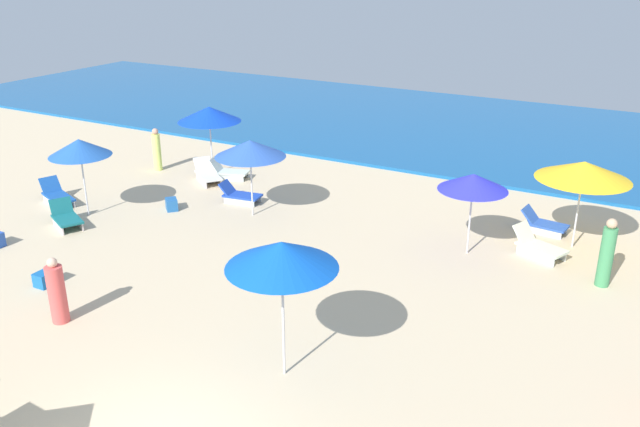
{
  "coord_description": "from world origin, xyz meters",
  "views": [
    {
      "loc": [
        6.37,
        -5.94,
        7.53
      ],
      "look_at": [
        -1.36,
        8.06,
        1.2
      ],
      "focal_mm": 37.1,
      "sensor_mm": 36.0,
      "label": 1
    }
  ],
  "objects": [
    {
      "name": "cooler_box_2",
      "position": [
        -7.06,
        8.74,
        0.18
      ],
      "size": [
        0.58,
        0.57,
        0.35
      ],
      "primitive_type": "cube",
      "rotation": [
        0.0,
        0.0,
        2.41
      ],
      "color": "#205CA4",
      "rests_on": "ground_plane"
    },
    {
      "name": "umbrella_3",
      "position": [
        -8.15,
        12.25,
        2.22
      ],
      "size": [
        2.24,
        2.24,
        2.48
      ],
      "color": "silver",
      "rests_on": "ground_plane"
    },
    {
      "name": "lounge_chair_3_0",
      "position": [
        -7.78,
        11.48,
        0.27
      ],
      "size": [
        1.62,
        1.4,
        0.71
      ],
      "rotation": [
        0.0,
        0.0,
        0.95
      ],
      "color": "silver",
      "rests_on": "ground_plane"
    },
    {
      "name": "beachgoer_4",
      "position": [
        -10.2,
        11.65,
        0.76
      ],
      "size": [
        0.36,
        0.36,
        1.58
      ],
      "rotation": [
        0.0,
        0.0,
        2.9
      ],
      "color": "#DFF670",
      "rests_on": "ground_plane"
    },
    {
      "name": "umbrella_2",
      "position": [
        4.45,
        11.86,
        2.2
      ],
      "size": [
        2.47,
        2.47,
        2.45
      ],
      "color": "silver",
      "rests_on": "ground_plane"
    },
    {
      "name": "lounge_chair_3_1",
      "position": [
        -7.34,
        12.11,
        0.26
      ],
      "size": [
        1.44,
        0.95,
        0.72
      ],
      "rotation": [
        0.0,
        0.0,
        1.85
      ],
      "color": "silver",
      "rests_on": "ground_plane"
    },
    {
      "name": "beachgoer_5",
      "position": [
        -4.69,
        2.34,
        0.7
      ],
      "size": [
        0.49,
        0.49,
        1.53
      ],
      "rotation": [
        0.0,
        0.0,
        5.87
      ],
      "color": "#E85754",
      "rests_on": "ground_plane"
    },
    {
      "name": "beachgoer_2",
      "position": [
        5.45,
        9.87,
        0.83
      ],
      "size": [
        0.46,
        0.46,
        1.74
      ],
      "rotation": [
        0.0,
        0.0,
        5.32
      ],
      "color": "#42935A",
      "rests_on": "ground_plane"
    },
    {
      "name": "ocean",
      "position": [
        0.0,
        22.88,
        0.06
      ],
      "size": [
        60.0,
        14.24,
        0.12
      ],
      "primitive_type": "cube",
      "color": "#17599A",
      "rests_on": "ground_plane"
    },
    {
      "name": "umbrella_5",
      "position": [
        -4.58,
        9.59,
        2.12
      ],
      "size": [
        2.13,
        2.13,
        2.37
      ],
      "color": "silver",
      "rests_on": "ground_plane"
    },
    {
      "name": "umbrella_1",
      "position": [
        2.03,
        10.09,
        2.02
      ],
      "size": [
        1.82,
        1.82,
        2.24
      ],
      "color": "silver",
      "rests_on": "ground_plane"
    },
    {
      "name": "cooler_box_1",
      "position": [
        -6.37,
        3.37,
        0.17
      ],
      "size": [
        0.37,
        0.54,
        0.35
      ],
      "primitive_type": "cube",
      "rotation": [
        0.0,
        0.0,
        1.59
      ],
      "color": "#1660AF",
      "rests_on": "ground_plane"
    },
    {
      "name": "lounge_chair_2_0",
      "position": [
        3.72,
        10.81,
        0.29
      ],
      "size": [
        1.53,
        1.1,
        0.76
      ],
      "rotation": [
        0.0,
        0.0,
        1.19
      ],
      "color": "silver",
      "rests_on": "ground_plane"
    },
    {
      "name": "lounge_chair_2_1",
      "position": [
        3.51,
        12.56,
        0.25
      ],
      "size": [
        1.35,
        0.76,
        0.66
      ],
      "rotation": [
        0.0,
        0.0,
        1.45
      ],
      "color": "silver",
      "rests_on": "ground_plane"
    },
    {
      "name": "umbrella_0",
      "position": [
        0.62,
        3.06,
        2.51
      ],
      "size": [
        2.07,
        2.07,
        2.77
      ],
      "color": "silver",
      "rests_on": "ground_plane"
    },
    {
      "name": "lounge_chair_4_1",
      "position": [
        -8.83,
        6.17,
        0.28
      ],
      "size": [
        1.37,
        1.1,
        0.75
      ],
      "rotation": [
        0.0,
        0.0,
        1.12
      ],
      "color": "silver",
      "rests_on": "ground_plane"
    },
    {
      "name": "lounge_chair_5_0",
      "position": [
        -5.58,
        10.32,
        0.25
      ],
      "size": [
        1.4,
        0.78,
        0.64
      ],
      "rotation": [
        0.0,
        0.0,
        1.72
      ],
      "color": "silver",
      "rests_on": "ground_plane"
    },
    {
      "name": "umbrella_4",
      "position": [
        -8.99,
        7.14,
        2.16
      ],
      "size": [
        1.84,
        1.84,
        2.41
      ],
      "color": "silver",
      "rests_on": "ground_plane"
    },
    {
      "name": "lounge_chair_4_0",
      "position": [
        -10.65,
        7.4,
        0.27
      ],
      "size": [
        1.65,
        1.11,
        0.73
      ],
      "rotation": [
        0.0,
        0.0,
        1.21
      ],
      "color": "silver",
      "rests_on": "ground_plane"
    }
  ]
}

